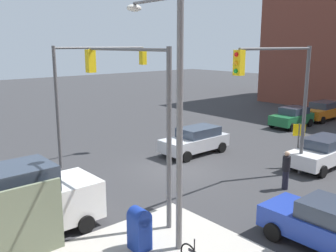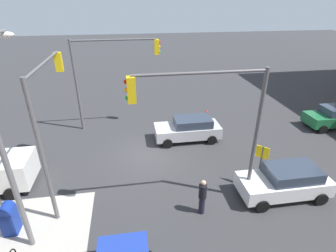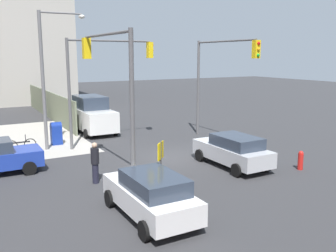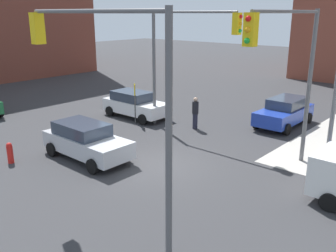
% 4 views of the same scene
% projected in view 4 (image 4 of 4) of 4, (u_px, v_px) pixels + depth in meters
% --- Properties ---
extents(ground_plane, '(120.00, 120.00, 0.00)m').
position_uv_depth(ground_plane, '(159.00, 164.00, 16.35)').
color(ground_plane, '#333335').
extents(traffic_signal_nw_corner, '(5.69, 0.36, 6.50)m').
position_uv_depth(traffic_signal_nw_corner, '(184.00, 46.00, 19.70)').
color(traffic_signal_nw_corner, '#59595B').
rests_on(traffic_signal_nw_corner, ground).
extents(traffic_signal_se_corner, '(6.05, 0.36, 6.50)m').
position_uv_depth(traffic_signal_se_corner, '(106.00, 76.00, 10.39)').
color(traffic_signal_se_corner, '#59595B').
rests_on(traffic_signal_se_corner, ground).
extents(traffic_signal_ne_corner, '(0.36, 5.61, 6.50)m').
position_uv_depth(traffic_signal_ne_corner, '(290.00, 61.00, 13.85)').
color(traffic_signal_ne_corner, '#59595B').
rests_on(traffic_signal_ne_corner, ground).
extents(warning_sign_two_way, '(0.48, 0.48, 2.40)m').
position_uv_depth(warning_sign_two_way, '(135.00, 96.00, 22.00)').
color(warning_sign_two_way, '#4C4C4C').
rests_on(warning_sign_two_way, ground).
extents(fire_hydrant, '(0.26, 0.26, 0.94)m').
position_uv_depth(fire_hydrant, '(10.00, 152.00, 16.34)').
color(fire_hydrant, red).
rests_on(fire_hydrant, ground).
extents(coupe_silver, '(4.43, 2.02, 1.62)m').
position_uv_depth(coupe_silver, '(86.00, 140.00, 16.79)').
color(coupe_silver, '#B7BABF').
rests_on(coupe_silver, ground).
extents(sedan_blue, '(2.02, 4.42, 1.62)m').
position_uv_depth(sedan_blue, '(285.00, 112.00, 21.69)').
color(sedan_blue, '#1E389E').
rests_on(sedan_blue, ground).
extents(coupe_white, '(4.38, 2.02, 1.62)m').
position_uv_depth(coupe_white, '(135.00, 104.00, 23.48)').
color(coupe_white, white).
rests_on(coupe_white, ground).
extents(pedestrian_crossing, '(0.36, 0.36, 1.83)m').
position_uv_depth(pedestrian_crossing, '(195.00, 112.00, 21.07)').
color(pedestrian_crossing, black).
rests_on(pedestrian_crossing, ground).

